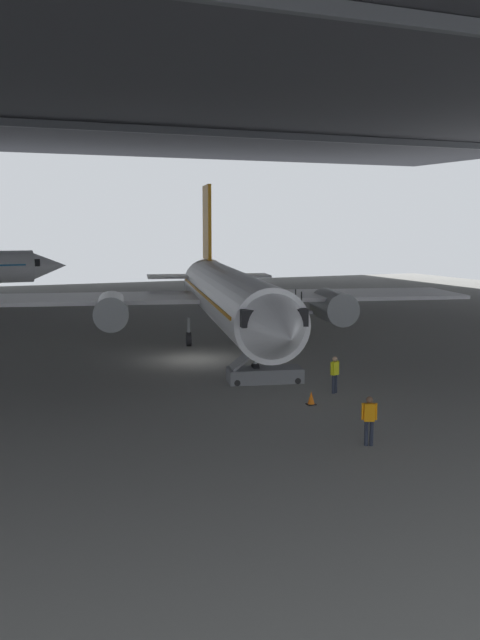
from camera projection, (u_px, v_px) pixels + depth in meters
ground_plane at (197, 360)px, 41.74m from camera, size 110.00×110.00×0.00m
hangar_structure at (128, 84)px, 52.01m from camera, size 121.00×99.00×18.06m
airplane_main at (229, 297)px, 44.38m from camera, size 32.07×32.62×10.48m
boarding_stairs at (266, 367)px, 35.80m from camera, size 4.21×2.32×4.45m
crew_worker_near_nose at (369, 417)px, 25.49m from camera, size 0.51×0.35×1.75m
crew_worker_by_stairs at (335, 372)px, 33.38m from camera, size 0.52×0.34×1.70m
traffic_cone_orange at (311, 398)px, 31.34m from camera, size 0.36×0.36×0.60m
baggage_tug at (283, 318)px, 55.78m from camera, size 1.97×2.49×0.90m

